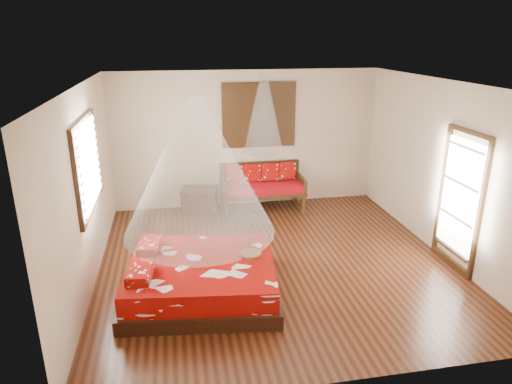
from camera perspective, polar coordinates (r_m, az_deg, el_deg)
room at (r=6.88m, az=2.53°, el=1.69°), size 5.54×5.54×2.84m
bed at (r=6.51m, az=-6.87°, el=-10.58°), size 2.28×2.11×0.64m
daybed at (r=9.42m, az=0.75°, el=0.94°), size 1.69×0.75×0.94m
storage_chest at (r=9.42m, az=-7.08°, el=-0.95°), size 0.81×0.67×0.49m
shutter_panel at (r=9.41m, az=0.38°, el=9.59°), size 1.52×0.06×1.32m
window_left at (r=6.93m, az=-20.26°, el=3.22°), size 0.10×1.74×1.34m
glazed_door at (r=7.55m, az=24.10°, el=-1.06°), size 0.08×1.02×2.16m
wine_tray at (r=6.50m, az=-0.65°, el=-7.34°), size 0.30×0.30×0.24m
mosquito_net_main at (r=5.88m, az=-7.31°, el=3.08°), size 2.00×2.00×1.80m
mosquito_net_daybed at (r=8.94m, az=0.95°, el=9.73°), size 0.79×0.79×1.50m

